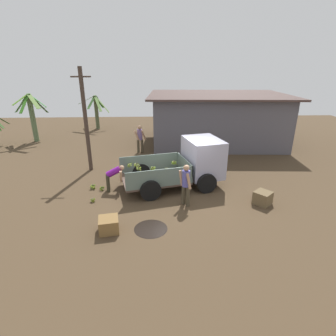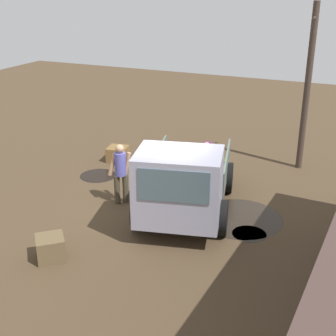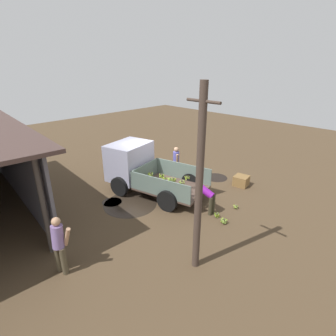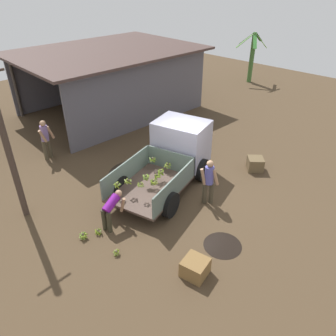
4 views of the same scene
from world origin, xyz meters
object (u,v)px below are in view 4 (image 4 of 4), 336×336
(person_worker_loading, at_px, (111,208))
(banana_bunch_on_ground_0, at_px, (98,231))
(utility_pole, at_px, (6,144))
(wooden_crate_1, at_px, (255,164))
(person_bystander_near_shed, at_px, (45,138))
(wooden_crate_0, at_px, (195,268))
(banana_bunch_on_ground_2, at_px, (116,252))
(banana_bunch_on_ground_1, at_px, (83,236))
(cargo_truck, at_px, (176,150))
(person_foreground_visitor, at_px, (209,180))

(person_worker_loading, xyz_separation_m, banana_bunch_on_ground_0, (-0.54, 0.02, -0.58))
(utility_pole, relative_size, wooden_crate_1, 8.61)
(person_worker_loading, height_order, person_bystander_near_shed, person_bystander_near_shed)
(wooden_crate_0, bearing_deg, banana_bunch_on_ground_0, 104.87)
(banana_bunch_on_ground_2, bearing_deg, person_worker_loading, 55.58)
(utility_pole, distance_m, banana_bunch_on_ground_1, 3.41)
(person_bystander_near_shed, distance_m, banana_bunch_on_ground_0, 5.47)
(wooden_crate_0, bearing_deg, cargo_truck, 47.91)
(utility_pole, bearing_deg, banana_bunch_on_ground_1, -75.40)
(person_bystander_near_shed, relative_size, banana_bunch_on_ground_1, 7.01)
(utility_pole, bearing_deg, banana_bunch_on_ground_0, -67.65)
(cargo_truck, distance_m, person_bystander_near_shed, 5.41)
(cargo_truck, distance_m, wooden_crate_1, 3.24)
(cargo_truck, bearing_deg, utility_pole, 145.06)
(utility_pole, xyz_separation_m, wooden_crate_1, (7.46, -3.98, -2.29))
(person_foreground_visitor, height_order, wooden_crate_1, person_foreground_visitor)
(person_bystander_near_shed, bearing_deg, banana_bunch_on_ground_1, -33.83)
(banana_bunch_on_ground_1, bearing_deg, person_worker_loading, -11.25)
(cargo_truck, xyz_separation_m, banana_bunch_on_ground_2, (-4.18, -1.55, -0.98))
(wooden_crate_0, bearing_deg, person_bystander_near_shed, 86.05)
(cargo_truck, height_order, banana_bunch_on_ground_2, cargo_truck)
(person_worker_loading, bearing_deg, person_bystander_near_shed, 71.31)
(banana_bunch_on_ground_1, bearing_deg, person_foreground_visitor, -22.45)
(cargo_truck, distance_m, utility_pole, 5.61)
(cargo_truck, xyz_separation_m, utility_pole, (-5.04, 1.97, 1.47))
(banana_bunch_on_ground_0, relative_size, banana_bunch_on_ground_1, 0.98)
(utility_pole, distance_m, wooden_crate_0, 6.26)
(utility_pole, relative_size, person_foreground_visitor, 3.05)
(person_worker_loading, relative_size, wooden_crate_1, 1.91)
(person_foreground_visitor, relative_size, banana_bunch_on_ground_0, 6.88)
(banana_bunch_on_ground_0, bearing_deg, banana_bunch_on_ground_2, -98.62)
(cargo_truck, height_order, utility_pole, utility_pole)
(person_foreground_visitor, height_order, banana_bunch_on_ground_2, person_foreground_visitor)
(person_foreground_visitor, xyz_separation_m, wooden_crate_0, (-2.65, -1.61, -0.67))
(utility_pole, relative_size, person_worker_loading, 4.50)
(utility_pole, height_order, person_worker_loading, utility_pole)
(person_foreground_visitor, height_order, banana_bunch_on_ground_1, person_foreground_visitor)
(banana_bunch_on_ground_2, bearing_deg, person_foreground_visitor, -6.20)
(cargo_truck, bearing_deg, person_foreground_visitor, -119.91)
(cargo_truck, height_order, person_bystander_near_shed, cargo_truck)
(utility_pole, bearing_deg, banana_bunch_on_ground_2, -76.26)
(utility_pole, bearing_deg, person_bystander_near_shed, 48.88)
(person_bystander_near_shed, height_order, wooden_crate_1, person_bystander_near_shed)
(utility_pole, distance_m, banana_bunch_on_ground_2, 4.38)
(utility_pole, bearing_deg, wooden_crate_1, -28.07)
(utility_pole, height_order, wooden_crate_0, utility_pole)
(person_foreground_visitor, bearing_deg, person_bystander_near_shed, -114.24)
(person_foreground_visitor, distance_m, banana_bunch_on_ground_1, 4.26)
(person_foreground_visitor, bearing_deg, banana_bunch_on_ground_0, -64.08)
(banana_bunch_on_ground_0, bearing_deg, banana_bunch_on_ground_1, 158.31)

